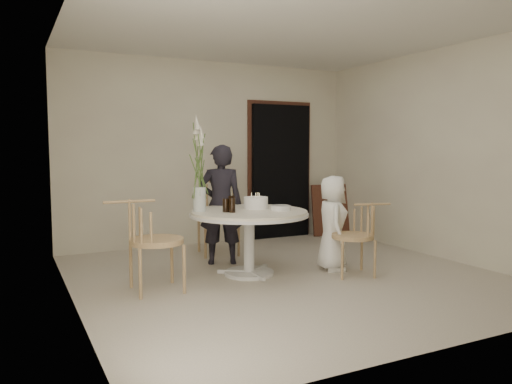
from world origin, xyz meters
name	(u,v)px	position (x,y,z in m)	size (l,w,h in m)	color
ground	(287,276)	(0.00, 0.00, 0.00)	(4.50, 4.50, 0.00)	beige
room_shell	(288,130)	(0.00, 0.00, 1.62)	(4.50, 4.50, 4.50)	silver
doorway	(281,172)	(1.15, 2.19, 1.05)	(1.00, 0.10, 2.10)	black
door_trim	(279,168)	(1.15, 2.23, 1.11)	(1.12, 0.03, 2.22)	#572D1D
table	(249,221)	(-0.35, 0.25, 0.62)	(1.33, 1.33, 0.73)	silver
picture_frame	(330,210)	(1.95, 1.95, 0.41)	(0.63, 0.04, 0.83)	#572D1D
chair_far	(216,207)	(-0.22, 1.56, 0.63)	(0.59, 0.63, 0.97)	tan
chair_right	(362,228)	(0.79, -0.31, 0.53)	(0.56, 0.54, 0.82)	tan
chair_left	(143,232)	(-1.58, 0.10, 0.60)	(0.57, 0.54, 0.93)	tan
girl	(221,205)	(-0.42, 0.90, 0.73)	(0.53, 0.35, 1.47)	black
boy	(333,223)	(0.62, 0.01, 0.55)	(0.54, 0.35, 1.11)	white
birthday_cake	(256,203)	(-0.20, 0.38, 0.80)	(0.28, 0.28, 0.18)	white
cola_tumbler_a	(232,205)	(-0.59, 0.18, 0.81)	(0.07, 0.07, 0.16)	black
cola_tumbler_b	(232,205)	(-0.59, 0.19, 0.81)	(0.07, 0.07, 0.15)	black
cola_tumbler_c	(226,205)	(-0.64, 0.24, 0.80)	(0.07, 0.07, 0.15)	black
cola_tumbler_d	(232,203)	(-0.53, 0.32, 0.81)	(0.08, 0.08, 0.17)	black
plate_stack	(281,208)	(-0.03, 0.10, 0.76)	(0.22, 0.22, 0.06)	silver
flower_vase	(199,168)	(-0.87, 0.44, 1.20)	(0.14, 0.14, 1.06)	silver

